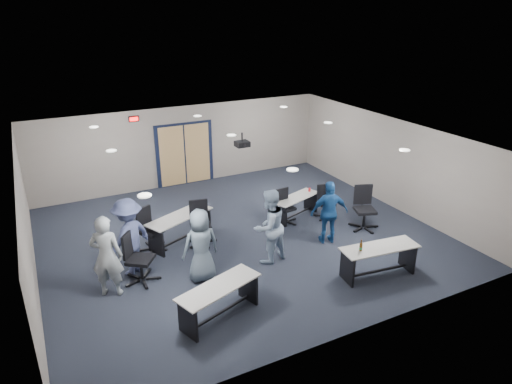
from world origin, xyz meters
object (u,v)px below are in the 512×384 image
table_back_right (296,203)px  chair_back_b (201,224)px  person_gray (107,256)px  chair_back_c (286,207)px  person_navy (329,212)px  chair_loose_right (365,209)px  chair_back_d (326,202)px  person_back (129,237)px  chair_loose_left (140,258)px  table_back_left (180,224)px  chair_back_a (151,230)px  table_front_right (378,256)px  table_front_left (219,296)px  person_plaid (201,245)px

table_back_right → chair_back_b: (-3.04, -0.27, 0.13)m
table_back_right → person_gray: bearing=176.1°
chair_back_c → person_navy: 1.56m
chair_loose_right → chair_back_d: bearing=136.8°
person_back → person_gray: bearing=14.6°
chair_loose_left → person_navy: 4.80m
table_back_left → person_gray: (-2.08, -1.56, 0.41)m
chair_back_a → person_back: person_back is taller
chair_back_d → chair_loose_right: size_ratio=0.81×
table_front_right → table_back_left: table_front_right is taller
table_front_left → chair_back_c: (3.33, 3.10, 0.00)m
chair_back_d → person_gray: bearing=-163.3°
table_front_right → chair_back_c: table_front_right is taller
table_front_left → table_back_left: 3.38m
chair_back_b → chair_loose_right: bearing=-4.7°
chair_back_c → person_gray: (-5.10, -1.30, 0.42)m
person_gray → person_plaid: size_ratio=1.08×
table_back_right → chair_back_c: 0.50m
table_front_left → table_front_right: size_ratio=1.00×
person_plaid → table_back_right: bearing=-153.4°
person_navy → table_front_left: bearing=40.5°
table_front_right → chair_back_d: bearing=83.5°
table_back_left → person_gray: bearing=-167.6°
table_back_left → chair_back_a: chair_back_a is taller
chair_loose_right → person_navy: person_navy is taller
person_gray → person_navy: size_ratio=1.09×
person_navy → chair_back_a: bearing=-4.5°
table_back_left → chair_back_c: (3.02, -0.26, -0.02)m
person_gray → person_back: 0.89m
chair_loose_left → chair_loose_right: size_ratio=0.99×
table_back_left → table_back_right: (3.48, -0.06, -0.07)m
table_back_left → person_navy: bearing=-51.4°
chair_back_c → table_front_left: bearing=-143.1°
chair_back_b → chair_loose_left: chair_loose_left is taller
chair_back_a → person_gray: person_gray is taller
table_back_right → person_gray: size_ratio=0.90×
table_front_left → person_plaid: 1.52m
table_front_right → person_gray: (-5.56, 2.01, 0.41)m
table_front_right → person_back: person_back is taller
person_back → chair_loose_left: bearing=70.6°
chair_back_c → person_back: 4.56m
person_navy → person_plaid: bearing=19.6°
person_plaid → person_navy: bearing=-177.7°
chair_back_c → person_gray: person_gray is taller
table_back_right → person_navy: size_ratio=0.99×
table_back_right → table_back_left: bearing=160.0°
chair_loose_right → person_navy: (-1.33, -0.18, 0.23)m
person_back → table_back_right: bearing=157.1°
table_front_right → person_plaid: (-3.61, 1.68, 0.34)m
table_front_right → table_back_left: 4.99m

